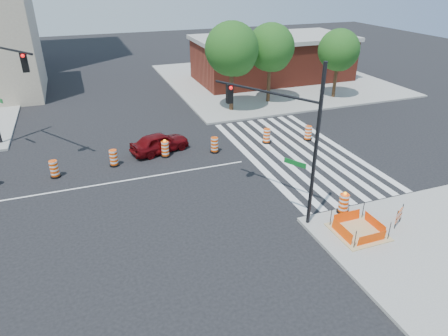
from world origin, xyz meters
The scene contains 19 objects.
ground centered at (0.00, 0.00, 0.00)m, with size 120.00×120.00×0.00m, color black.
sidewalk_ne centered at (18.00, 18.00, 0.07)m, with size 22.00×22.00×0.15m, color gray.
crosswalk_east centered at (10.95, 0.00, 0.01)m, with size 6.75×13.50×0.01m.
lane_centerline centered at (0.00, 0.00, 0.01)m, with size 14.00×0.12×0.01m, color silver.
excavation_pit centered at (9.00, -9.00, 0.22)m, with size 2.20×2.20×0.90m.
brick_storefront centered at (18.00, 18.00, 2.32)m, with size 16.50×8.50×4.60m.
red_coupe centered at (2.52, 3.29, 0.66)m, with size 1.57×3.90×1.33m, color #5A070B.
signal_pole_se centered at (6.49, -6.13, 4.62)m, with size 2.97×4.99×7.52m.
pit_drum centered at (9.34, -7.33, 0.63)m, with size 0.59×0.59×1.16m.
barricade centered at (11.09, -9.14, 0.68)m, with size 0.73×0.45×0.97m.
tree_north_c centered at (10.07, 9.59, 4.92)m, with size 4.32×4.32×7.34m.
tree_north_d centered at (14.04, 10.66, 4.66)m, with size 4.08×4.08×6.93m.
tree_north_e centered at (20.40, 9.81, 4.20)m, with size 3.68×3.68×6.26m.
median_drum_2 centered at (-3.98, 1.88, 0.48)m, with size 0.60×0.60×1.02m.
median_drum_3 centered at (-0.58, 2.23, 0.48)m, with size 0.60×0.60×1.02m.
median_drum_4 centered at (2.69, 2.45, 0.49)m, with size 0.60×0.60×1.18m.
median_drum_5 centered at (5.89, 1.99, 0.48)m, with size 0.60×0.60×1.02m.
median_drum_6 centered at (9.81, 2.23, 0.48)m, with size 0.60×0.60×1.02m.
median_drum_7 centered at (12.79, 1.70, 0.48)m, with size 0.60×0.60×1.02m.
Camera 1 is at (-1.90, -20.88, 10.91)m, focal length 32.00 mm.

